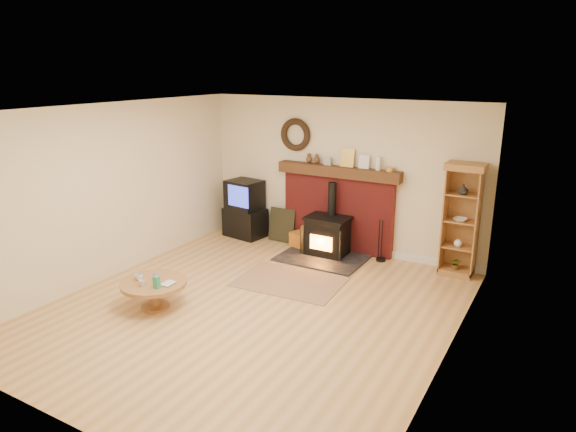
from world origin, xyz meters
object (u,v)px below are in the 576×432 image
Objects in this scene: tv_unit at (245,210)px; coffee_table at (154,286)px; wood_stove at (327,237)px; curio_cabinet at (461,220)px.

tv_unit is 1.24× the size of coffee_table.
curio_cabinet is (2.09, 0.28, 0.55)m from wood_stove.
curio_cabinet is (3.89, 0.08, 0.36)m from tv_unit.
wood_stove is at bearing -6.33° from tv_unit.
wood_stove is 1.30× the size of tv_unit.
wood_stove is 1.62× the size of coffee_table.
curio_cabinet reaches higher than tv_unit.
wood_stove reaches higher than tv_unit.
wood_stove is at bearing 68.50° from coffee_table.
tv_unit is 3.17m from coffee_table.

